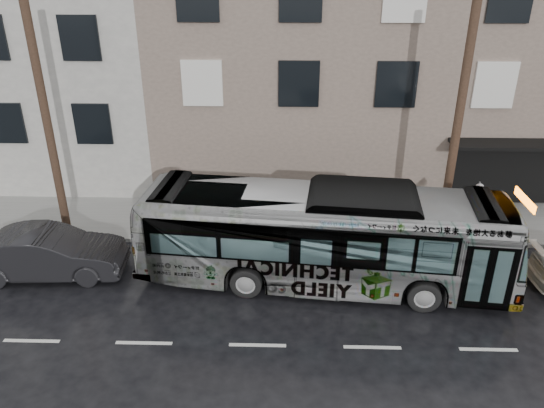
{
  "coord_description": "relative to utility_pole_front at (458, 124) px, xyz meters",
  "views": [
    {
      "loc": [
        0.73,
        -14.07,
        10.04
      ],
      "look_at": [
        0.27,
        2.5,
        1.97
      ],
      "focal_mm": 35.0,
      "sensor_mm": 36.0,
      "label": 1
    }
  ],
  "objects": [
    {
      "name": "sidewalk",
      "position": [
        -6.5,
        1.6,
        -4.58
      ],
      "size": [
        90.0,
        3.6,
        0.15
      ],
      "primitive_type": "cube",
      "color": "gray",
      "rests_on": "ground"
    },
    {
      "name": "bus",
      "position": [
        -4.55,
        -2.51,
        -2.98
      ],
      "size": [
        12.19,
        4.04,
        3.33
      ],
      "primitive_type": "imported",
      "rotation": [
        0.0,
        0.0,
        1.47
      ],
      "color": "#B2B2B2",
      "rests_on": "ground"
    },
    {
      "name": "dark_sedan",
      "position": [
        -13.67,
        -2.42,
        -3.83
      ],
      "size": [
        5.1,
        2.04,
        1.65
      ],
      "primitive_type": "imported",
      "rotation": [
        0.0,
        0.0,
        1.63
      ],
      "color": "black",
      "rests_on": "ground"
    },
    {
      "name": "building_taupe",
      "position": [
        -1.5,
        9.4,
        0.85
      ],
      "size": [
        20.0,
        12.0,
        11.0
      ],
      "primitive_type": "cube",
      "color": "gray",
      "rests_on": "ground"
    },
    {
      "name": "sign_post",
      "position": [
        1.1,
        0.0,
        -3.3
      ],
      "size": [
        0.06,
        0.06,
        2.4
      ],
      "primitive_type": "cylinder",
      "color": "slate",
      "rests_on": "sidewalk"
    },
    {
      "name": "utility_pole_front",
      "position": [
        0.0,
        0.0,
        0.0
      ],
      "size": [
        0.3,
        0.3,
        9.0
      ],
      "primitive_type": "cylinder",
      "color": "#473123",
      "rests_on": "sidewalk"
    },
    {
      "name": "ground",
      "position": [
        -6.5,
        -3.3,
        -4.65
      ],
      "size": [
        120.0,
        120.0,
        0.0
      ],
      "primitive_type": "plane",
      "color": "black",
      "rests_on": "ground"
    },
    {
      "name": "utility_pole_rear",
      "position": [
        -14.0,
        0.0,
        0.0
      ],
      "size": [
        0.3,
        0.3,
        9.0
      ],
      "primitive_type": "cylinder",
      "color": "#473123",
      "rests_on": "sidewalk"
    }
  ]
}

